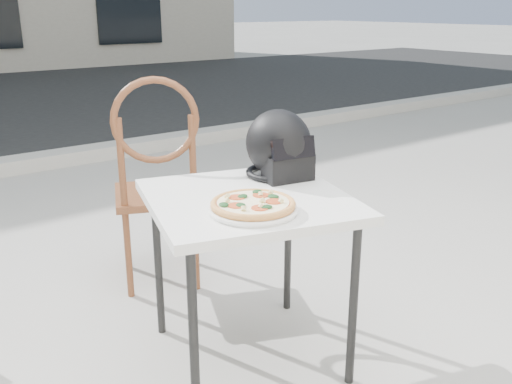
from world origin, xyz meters
TOP-DOWN VIEW (x-y plane):
  - ground at (0.00, 0.00)m, footprint 80.00×80.00m
  - cafe_table_main at (0.15, -0.38)m, footprint 0.89×0.89m
  - plate at (0.06, -0.53)m, footprint 0.40×0.40m
  - pizza at (0.06, -0.53)m, footprint 0.38×0.38m
  - helmet at (0.41, -0.24)m, footprint 0.31×0.32m
  - cafe_chair_main at (0.17, 0.38)m, footprint 0.53×0.53m

SIDE VIEW (x-z plane):
  - ground at x=0.00m, z-range 0.00..0.00m
  - cafe_chair_main at x=0.17m, z-range 0.06..1.12m
  - cafe_table_main at x=0.15m, z-range 0.28..0.96m
  - plate at x=0.06m, z-range 0.68..0.70m
  - pizza at x=0.06m, z-range 0.70..0.73m
  - helmet at x=0.41m, z-range 0.67..0.94m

